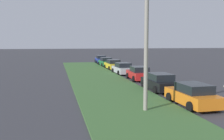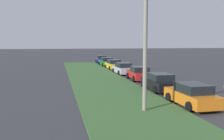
% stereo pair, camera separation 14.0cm
% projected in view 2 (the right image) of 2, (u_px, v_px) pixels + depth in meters
% --- Properties ---
extents(grass_median, '(60.00, 6.00, 0.12)m').
position_uv_depth(grass_median, '(111.00, 91.00, 21.43)').
color(grass_median, '#3D6633').
rests_on(grass_median, ground).
extents(parked_car_orange, '(4.34, 2.10, 1.47)m').
position_uv_depth(parked_car_orange, '(192.00, 95.00, 16.45)').
color(parked_car_orange, orange).
rests_on(parked_car_orange, ground).
extents(parked_car_black, '(4.32, 2.06, 1.47)m').
position_uv_depth(parked_car_black, '(159.00, 82.00, 21.70)').
color(parked_car_black, black).
rests_on(parked_car_black, ground).
extents(parked_car_red, '(4.37, 2.15, 1.47)m').
position_uv_depth(parked_car_red, '(139.00, 73.00, 27.82)').
color(parked_car_red, red).
rests_on(parked_car_red, ground).
extents(parked_car_silver, '(4.36, 2.13, 1.47)m').
position_uv_depth(parked_car_silver, '(123.00, 69.00, 32.87)').
color(parked_car_silver, '#B2B5BA').
rests_on(parked_car_silver, ground).
extents(parked_car_yellow, '(4.37, 2.15, 1.47)m').
position_uv_depth(parked_car_yellow, '(114.00, 65.00, 38.65)').
color(parked_car_yellow, gold).
rests_on(parked_car_yellow, ground).
extents(parked_car_green, '(4.35, 2.12, 1.47)m').
position_uv_depth(parked_car_green, '(106.00, 62.00, 44.03)').
color(parked_car_green, '#1E6B38').
rests_on(parked_car_green, ground).
extents(parked_car_blue, '(4.36, 2.14, 1.47)m').
position_uv_depth(parked_car_blue, '(102.00, 59.00, 50.51)').
color(parked_car_blue, '#23389E').
rests_on(parked_car_blue, ground).
extents(streetlight, '(0.62, 2.87, 7.50)m').
position_uv_depth(streetlight, '(152.00, 36.00, 14.71)').
color(streetlight, gray).
rests_on(streetlight, ground).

